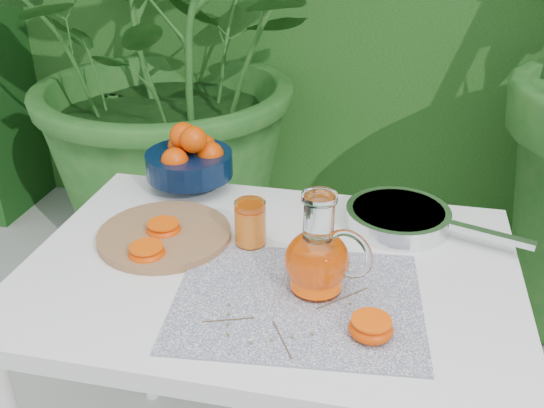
% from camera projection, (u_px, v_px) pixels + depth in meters
% --- Properties ---
extents(potted_plant_left, '(2.18, 2.18, 1.77)m').
position_uv_depth(potted_plant_left, '(180.00, 46.00, 2.37)').
color(potted_plant_left, '#205B1F').
rests_on(potted_plant_left, ground).
extents(white_table, '(1.00, 0.70, 0.75)m').
position_uv_depth(white_table, '(270.00, 297.00, 1.27)').
color(white_table, white).
rests_on(white_table, ground).
extents(placemat, '(0.49, 0.40, 0.00)m').
position_uv_depth(placemat, '(298.00, 300.00, 1.13)').
color(placemat, '#0B1343').
rests_on(placemat, white_table).
extents(cutting_board, '(0.34, 0.34, 0.02)m').
position_uv_depth(cutting_board, '(165.00, 235.00, 1.32)').
color(cutting_board, '#926442').
rests_on(cutting_board, white_table).
extents(fruit_bowl, '(0.28, 0.28, 0.17)m').
position_uv_depth(fruit_bowl, '(190.00, 159.00, 1.52)').
color(fruit_bowl, black).
rests_on(fruit_bowl, white_table).
extents(juice_pitcher, '(0.19, 0.16, 0.20)m').
position_uv_depth(juice_pitcher, '(318.00, 258.00, 1.12)').
color(juice_pitcher, white).
rests_on(juice_pitcher, white_table).
extents(juice_tumbler, '(0.09, 0.09, 0.10)m').
position_uv_depth(juice_tumbler, '(250.00, 224.00, 1.28)').
color(juice_tumbler, white).
rests_on(juice_tumbler, white_table).
extents(saute_pan, '(0.43, 0.30, 0.04)m').
position_uv_depth(saute_pan, '(399.00, 217.00, 1.37)').
color(saute_pan, silver).
rests_on(saute_pan, white_table).
extents(orange_halves, '(0.56, 0.33, 0.04)m').
position_uv_depth(orange_halves, '(217.00, 266.00, 1.20)').
color(orange_halves, '#F64C02').
rests_on(orange_halves, white_table).
extents(thyme_sprigs, '(0.28, 0.23, 0.01)m').
position_uv_depth(thyme_sprigs, '(288.00, 317.00, 1.08)').
color(thyme_sprigs, brown).
rests_on(thyme_sprigs, white_table).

